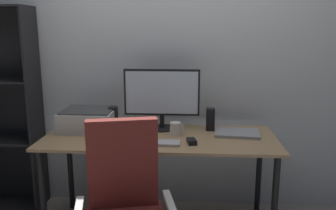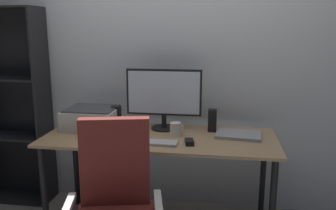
% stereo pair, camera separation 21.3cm
% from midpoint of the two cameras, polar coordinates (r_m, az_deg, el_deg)
% --- Properties ---
extents(back_wall, '(6.40, 0.10, 2.60)m').
position_cam_midpoint_polar(back_wall, '(2.95, 2.40, 8.31)').
color(back_wall, silver).
rests_on(back_wall, ground).
extents(desk, '(1.68, 0.67, 0.74)m').
position_cam_midpoint_polar(desk, '(2.59, 1.02, -6.85)').
color(desk, tan).
rests_on(desk, ground).
extents(monitor, '(0.58, 0.20, 0.47)m').
position_cam_midpoint_polar(monitor, '(2.68, 1.53, 1.58)').
color(monitor, black).
rests_on(monitor, desk).
extents(keyboard, '(0.29, 0.11, 0.02)m').
position_cam_midpoint_polar(keyboard, '(2.39, 0.63, -6.14)').
color(keyboard, '#B7BABC').
rests_on(keyboard, desk).
extents(mouse, '(0.07, 0.11, 0.03)m').
position_cam_midpoint_polar(mouse, '(2.40, 6.04, -5.99)').
color(mouse, black).
rests_on(mouse, desk).
extents(coffee_mug, '(0.10, 0.08, 0.10)m').
position_cam_midpoint_polar(coffee_mug, '(2.56, 3.63, -3.95)').
color(coffee_mug, white).
rests_on(coffee_mug, desk).
extents(laptop, '(0.34, 0.26, 0.02)m').
position_cam_midpoint_polar(laptop, '(2.63, 13.61, -4.73)').
color(laptop, '#99999E').
rests_on(laptop, desk).
extents(speaker_left, '(0.06, 0.07, 0.17)m').
position_cam_midpoint_polar(speaker_left, '(2.79, -6.20, -1.91)').
color(speaker_left, black).
rests_on(speaker_left, desk).
extents(speaker_right, '(0.06, 0.07, 0.17)m').
position_cam_midpoint_polar(speaker_right, '(2.70, 9.44, -2.49)').
color(speaker_right, black).
rests_on(speaker_right, desk).
extents(printer, '(0.40, 0.34, 0.16)m').
position_cam_midpoint_polar(printer, '(2.79, -10.06, -2.09)').
color(printer, silver).
rests_on(printer, desk).
extents(paper_sheet, '(0.23, 0.31, 0.00)m').
position_cam_midpoint_polar(paper_sheet, '(2.44, -5.79, -6.01)').
color(paper_sheet, white).
rests_on(paper_sheet, desk).
extents(bookshelf, '(0.61, 0.28, 1.68)m').
position_cam_midpoint_polar(bookshelf, '(3.30, -22.14, -0.40)').
color(bookshelf, black).
rests_on(bookshelf, ground).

